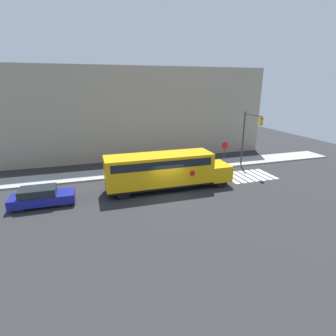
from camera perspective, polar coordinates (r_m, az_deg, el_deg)
ground_plane at (r=21.48m, az=0.06°, el=-5.75°), size 60.00×60.00×0.00m
sidewalk_strip at (r=27.33m, az=-4.03°, el=-0.43°), size 44.00×3.00×0.15m
building_backdrop at (r=32.52m, az=-6.97°, el=11.76°), size 32.00×4.00×10.56m
crosswalk_stripes at (r=26.93m, az=17.11°, el=-1.64°), size 4.70×3.20×0.01m
school_bus at (r=21.95m, az=-0.84°, el=-0.31°), size 10.75×2.57×3.07m
parked_car at (r=21.43m, az=-25.82°, el=-5.62°), size 4.46×1.74×1.42m
stop_sign at (r=29.25m, az=12.22°, el=3.94°), size 0.79×0.10×2.67m
traffic_light at (r=28.64m, az=17.13°, el=7.49°), size 0.28×2.98×5.91m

